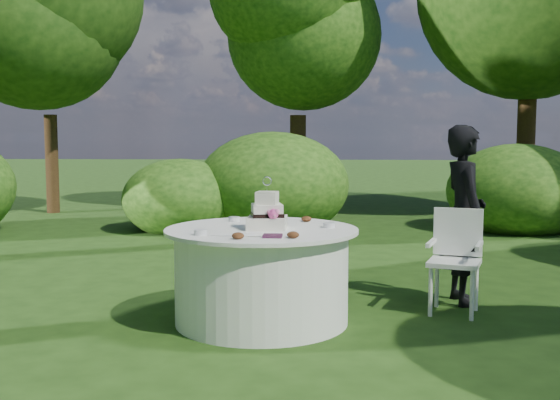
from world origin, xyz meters
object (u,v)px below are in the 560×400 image
Objects in this scene: table at (262,275)px; napkins at (273,236)px; guest at (464,215)px; chair at (456,252)px; cake at (267,215)px.

napkins is at bearing -74.66° from table.
napkins is 0.62m from table.
guest reaches higher than chair.
table is at bearing 105.67° from guest.
cake is (-1.71, -0.79, 0.08)m from guest.
napkins is 0.09× the size of guest.
cake reaches higher than table.
chair is at bearing 14.77° from table.
guest is (1.64, 1.21, 0.03)m from napkins.
table is (-0.13, 0.46, -0.39)m from napkins.
napkins is at bearing -79.73° from cake.
table is at bearing -165.23° from chair.
chair reaches higher than napkins.
guest is 1.89m from cake.
chair is at bearing 16.62° from cake.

